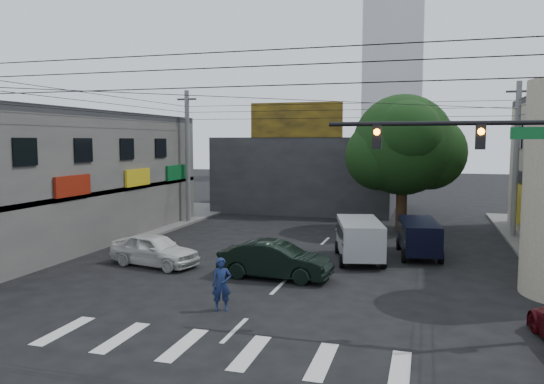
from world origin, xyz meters
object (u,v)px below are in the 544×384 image
at_px(traffic_officer, 222,284).
at_px(white_compact, 154,250).
at_px(silver_minivan, 359,241).
at_px(street_tree, 403,145).
at_px(traffic_gantry, 509,173).
at_px(dark_sedan, 275,260).
at_px(utility_pole_far_left, 188,157).
at_px(navy_van, 419,239).
at_px(utility_pole_far_right, 516,161).

bearing_deg(traffic_officer, white_compact, 115.02).
bearing_deg(traffic_officer, silver_minivan, 47.13).
distance_m(street_tree, traffic_gantry, 18.42).
distance_m(traffic_gantry, traffic_officer, 9.74).
bearing_deg(dark_sedan, traffic_officer, 175.95).
relative_size(traffic_gantry, utility_pole_far_left, 0.78).
bearing_deg(navy_van, street_tree, 1.55).
relative_size(navy_van, traffic_officer, 2.54).
distance_m(silver_minivan, navy_van, 3.27).
xyz_separation_m(utility_pole_far_left, silver_minivan, (12.98, -8.40, -3.63)).
height_order(white_compact, silver_minivan, silver_minivan).
relative_size(traffic_gantry, dark_sedan, 1.50).
bearing_deg(silver_minivan, traffic_gantry, -161.35).
height_order(street_tree, traffic_officer, street_tree).
height_order(utility_pole_far_right, traffic_officer, utility_pole_far_right).
distance_m(silver_minivan, traffic_officer, 9.61).
relative_size(utility_pole_far_left, navy_van, 1.99).
xyz_separation_m(dark_sedan, traffic_officer, (-0.58, -4.60, 0.13)).
bearing_deg(navy_van, white_compact, 107.66).
relative_size(street_tree, silver_minivan, 1.80).
bearing_deg(white_compact, navy_van, -52.31).
distance_m(street_tree, navy_van, 8.97).
bearing_deg(navy_van, utility_pole_far_left, 59.65).
bearing_deg(silver_minivan, street_tree, -22.40).
distance_m(traffic_gantry, utility_pole_far_right, 17.21).
relative_size(street_tree, utility_pole_far_left, 0.95).
height_order(utility_pole_far_left, utility_pole_far_right, same).
relative_size(dark_sedan, white_compact, 1.03).
height_order(dark_sedan, traffic_officer, traffic_officer).
xyz_separation_m(white_compact, navy_van, (11.72, 5.51, 0.14)).
relative_size(utility_pole_far_right, traffic_officer, 5.05).
relative_size(white_compact, navy_van, 1.01).
bearing_deg(street_tree, traffic_gantry, -78.01).
bearing_deg(dark_sedan, white_compact, 87.35).
xyz_separation_m(street_tree, silver_minivan, (-1.52, -9.40, -4.50)).
bearing_deg(utility_pole_far_right, white_compact, -144.51).
distance_m(street_tree, white_compact, 17.46).
bearing_deg(street_tree, silver_minivan, -99.20).
xyz_separation_m(utility_pole_far_right, silver_minivan, (-8.02, -8.40, -3.63)).
bearing_deg(white_compact, street_tree, -26.17).
height_order(utility_pole_far_left, dark_sedan, utility_pole_far_left).
bearing_deg(traffic_gantry, traffic_officer, -177.92).
xyz_separation_m(utility_pole_far_right, white_compact, (-17.00, -12.12, -3.85)).
bearing_deg(traffic_gantry, navy_van, 104.09).
height_order(utility_pole_far_right, navy_van, utility_pole_far_right).
distance_m(utility_pole_far_left, silver_minivan, 15.88).
xyz_separation_m(utility_pole_far_left, white_compact, (4.00, -12.12, -3.85)).
distance_m(street_tree, utility_pole_far_left, 14.56).
distance_m(utility_pole_far_left, traffic_officer, 20.06).
xyz_separation_m(utility_pole_far_left, dark_sedan, (9.99, -12.73, -3.82)).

